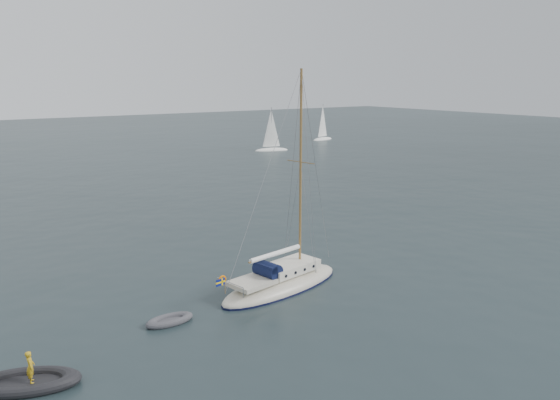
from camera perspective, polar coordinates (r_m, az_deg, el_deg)
ground at (r=32.75m, az=-1.22°, el=-8.43°), size 300.00×300.00×0.00m
sailboat at (r=31.31m, az=0.17°, el=-7.54°), size 9.03×2.71×12.86m
dinghy at (r=27.92m, az=-11.47°, el=-12.22°), size 2.44×1.10×0.35m
rib at (r=24.41m, az=-25.05°, el=-16.82°), size 4.17×1.89×1.53m
distant_yacht_b at (r=107.10m, az=4.48°, el=7.95°), size 5.53×2.95×7.33m
distant_yacht_c at (r=90.38m, az=-0.92°, el=7.19°), size 5.70×3.04×7.55m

